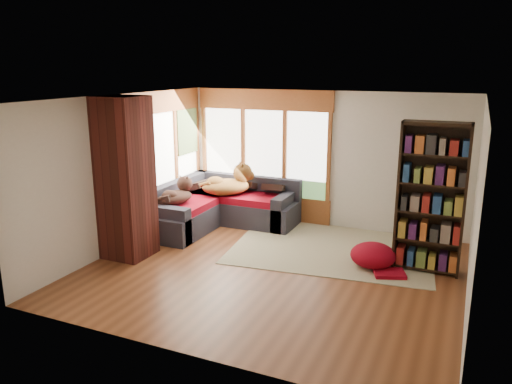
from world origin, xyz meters
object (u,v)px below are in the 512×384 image
Objects in this scene: area_rug at (332,247)px; dog_tan at (230,184)px; dog_brindle at (178,195)px; pouf at (373,255)px; brick_chimney at (125,178)px; bookshelf at (431,199)px; sectional_sofa at (213,209)px.

area_rug is 3.02× the size of dog_tan.
dog_tan is 1.36× the size of dog_brindle.
brick_chimney is at bearing -163.53° from pouf.
pouf is 0.64× the size of dog_tan.
dog_brindle reaches higher than area_rug.
brick_chimney is 2.38× the size of dog_tan.
dog_brindle is at bearing 82.73° from brick_chimney.
brick_chimney is 1.38m from dog_brindle.
bookshelf is 4.40m from dog_brindle.
bookshelf is at bearing -80.06° from dog_brindle.
dog_tan is at bearing 166.80° from bookshelf.
bookshelf is 3.25× the size of pouf.
dog_brindle is at bearing -159.09° from dog_tan.
area_rug is at bearing 167.10° from bookshelf.
dog_tan is at bearing 25.75° from sectional_sofa.
sectional_sofa is 0.67× the size of area_rug.
brick_chimney is 2.37m from dog_tan.
dog_tan is at bearing -23.12° from dog_brindle.
sectional_sofa is 3.46m from pouf.
dog_brindle is at bearing 177.82° from pouf.
brick_chimney reaches higher than sectional_sofa.
bookshelf is (4.09, -0.74, 0.84)m from sectional_sofa.
brick_chimney reaches higher than area_rug.
brick_chimney is at bearing -150.82° from area_rug.
bookshelf reaches higher than area_rug.
bookshelf reaches higher than pouf.
sectional_sofa is 2.73× the size of dog_brindle.
dog_brindle is (-0.29, -0.79, 0.44)m from sectional_sofa.
dog_tan is at bearing 70.99° from brick_chimney.
dog_tan is (-2.22, 0.53, 0.80)m from area_rug.
brick_chimney is 1.18× the size of sectional_sofa.
bookshelf is 1.22m from pouf.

